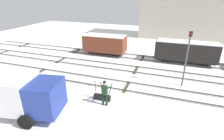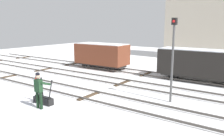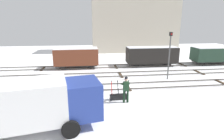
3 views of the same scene
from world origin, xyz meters
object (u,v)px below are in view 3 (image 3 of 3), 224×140
object	(u,v)px
switch_lever_frame	(118,96)
signal_post	(170,52)
rail_worker	(126,88)
freight_car_far_end	(213,54)
delivery_truck	(36,103)
freight_car_near_switch	(152,55)
freight_car_back_track	(76,57)

from	to	relation	value
switch_lever_frame	signal_post	xyz separation A→B (m)	(5.52, 4.18, 2.48)
rail_worker	freight_car_far_end	distance (m)	17.16
delivery_truck	freight_car_far_end	size ratio (longest dim) A/B	1.24
rail_worker	switch_lever_frame	bearing A→B (deg)	126.38
delivery_truck	freight_car_near_switch	bearing A→B (deg)	40.93
switch_lever_frame	freight_car_near_switch	world-z (taller)	freight_car_near_switch
delivery_truck	freight_car_far_end	xyz separation A→B (m)	(18.78, 13.19, -0.23)
freight_car_back_track	freight_car_near_switch	size ratio (longest dim) A/B	0.81
switch_lever_frame	freight_car_near_switch	bearing A→B (deg)	57.73
switch_lever_frame	freight_car_back_track	xyz separation A→B (m)	(-3.57, 9.81, 1.15)
signal_post	rail_worker	bearing A→B (deg)	-137.14
freight_car_back_track	signal_post	bearing A→B (deg)	-32.48
switch_lever_frame	rail_worker	world-z (taller)	rail_worker
freight_car_back_track	freight_car_near_switch	distance (m)	9.36
signal_post	switch_lever_frame	bearing A→B (deg)	-142.87
rail_worker	freight_car_back_track	distance (m)	11.10
delivery_truck	freight_car_back_track	size ratio (longest dim) A/B	1.27
freight_car_far_end	freight_car_back_track	distance (m)	17.68
switch_lever_frame	freight_car_back_track	distance (m)	10.50
rail_worker	signal_post	bearing A→B (deg)	41.14
signal_post	freight_car_near_switch	xyz separation A→B (m)	(0.27, 5.63, -1.33)
switch_lever_frame	freight_car_far_end	size ratio (longest dim) A/B	0.27
delivery_truck	freight_car_far_end	distance (m)	22.95
signal_post	delivery_truck	bearing A→B (deg)	-143.45
freight_car_back_track	freight_car_near_switch	world-z (taller)	freight_car_back_track
rail_worker	delivery_truck	xyz separation A→B (m)	(-5.10, -2.83, 0.47)
rail_worker	signal_post	world-z (taller)	signal_post
signal_post	freight_car_near_switch	distance (m)	5.80
switch_lever_frame	signal_post	distance (m)	7.35
delivery_truck	switch_lever_frame	bearing A→B (deg)	25.21
freight_car_far_end	freight_car_back_track	bearing A→B (deg)	-178.67
rail_worker	freight_car_near_switch	bearing A→B (deg)	60.91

